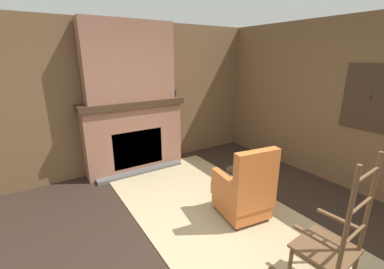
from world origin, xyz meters
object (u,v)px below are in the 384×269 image
Objects in this scene: storage_case at (169,93)px; decorative_plate_on_mantel at (125,93)px; armchair at (244,192)px; oil_lamp_vase at (98,99)px; rocking_chair at (331,250)px; firewood_stack at (241,170)px.

decorative_plate_on_mantel reaches higher than storage_case.
oil_lamp_vase is at bearing 36.31° from armchair.
storage_case reaches higher than rocking_chair.
rocking_chair is 3.56× the size of firewood_stack.
armchair is 3.58× the size of decorative_plate_on_mantel.
firewood_stack is 2.51m from decorative_plate_on_mantel.
armchair is 1.38m from firewood_stack.
firewood_stack is 1.34× the size of decorative_plate_on_mantel.
armchair is at bearing 27.63° from oil_lamp_vase.
oil_lamp_vase is 0.79× the size of decorative_plate_on_mantel.
oil_lamp_vase reaches higher than rocking_chair.
armchair is 4.18× the size of storage_case.
decorative_plate_on_mantel is (-2.31, -0.73, 1.09)m from armchair.
armchair is 2.66m from decorative_plate_on_mantel.
armchair is 1.25m from rocking_chair.
oil_lamp_vase is at bearing 11.80° from rocking_chair.
oil_lamp_vase is (-1.29, -2.10, 1.33)m from firewood_stack.
firewood_stack is 2.00m from storage_case.
storage_case is at bearing -149.23° from firewood_stack.
rocking_chair is at bearing -178.49° from armchair.
firewood_stack is at bearing 51.12° from decorative_plate_on_mantel.
firewood_stack is (-2.24, 1.05, -0.38)m from rocking_chair.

